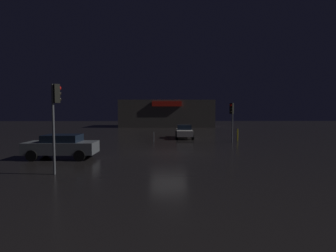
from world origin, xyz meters
The scene contains 8 objects.
ground_plane centered at (0.00, 0.00, 0.00)m, with size 120.00×120.00×0.00m, color black.
store_building centered at (0.28, 32.40, 2.53)m, with size 17.48×9.27×5.06m.
traffic_signal_main centered at (6.10, 5.91, 2.81)m, with size 0.42×0.42×3.75m.
traffic_signal_opposite centered at (-5.45, -6.16, 3.25)m, with size 0.41×0.43×4.26m.
car_near centered at (-6.79, -2.12, 0.80)m, with size 4.36×2.04×1.52m.
car_far centered at (1.95, 10.10, 0.75)m, with size 2.06×4.50×1.47m.
bollard_kerb_a centered at (-1.31, 6.56, 0.49)m, with size 0.08×0.08×0.97m, color #595B60.
bollard_kerb_b centered at (7.11, 7.41, 0.60)m, with size 0.12×0.12×1.20m, color gold.
Camera 1 is at (-0.40, -18.44, 2.99)m, focal length 27.68 mm.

